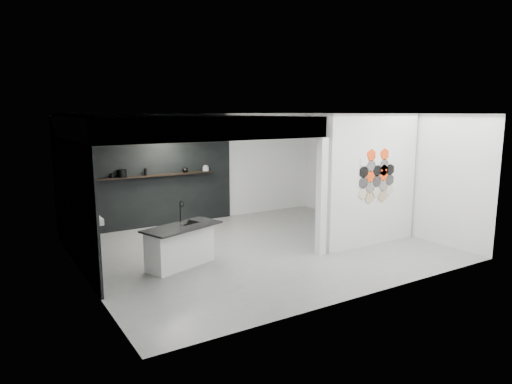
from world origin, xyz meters
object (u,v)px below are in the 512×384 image
object	(u,v)px
partition_panel	(373,180)
bottle_dark	(145,172)
wall_basin	(89,220)
glass_vase	(206,168)
kitchen_island	(180,245)
glass_bowl	(206,169)
kettle	(185,170)
utensil_cup	(112,175)
stockpot	(122,173)

from	to	relation	value
partition_panel	bottle_dark	size ratio (longest dim) A/B	16.39
wall_basin	glass_vase	bearing A→B (deg)	31.35
kitchen_island	glass_vase	world-z (taller)	glass_vase
glass_bowl	bottle_dark	size ratio (longest dim) A/B	0.93
partition_panel	glass_bowl	size ratio (longest dim) A/B	17.71
wall_basin	glass_vase	size ratio (longest dim) A/B	4.01
wall_basin	kettle	distance (m)	3.53
wall_basin	kitchen_island	xyz separation A→B (m)	(1.39, -0.98, -0.45)
glass_bowl	utensil_cup	size ratio (longest dim) A/B	1.41
wall_basin	glass_vase	distance (m)	4.01
glass_vase	utensil_cup	world-z (taller)	glass_vase
utensil_cup	glass_bowl	bearing A→B (deg)	0.00
partition_panel	bottle_dark	xyz separation A→B (m)	(-3.68, 3.87, 0.01)
partition_panel	glass_bowl	bearing A→B (deg)	118.23
bottle_dark	kitchen_island	bearing A→B (deg)	-97.29
wall_basin	stockpot	bearing A→B (deg)	59.60
stockpot	glass_vase	distance (m)	2.18
bottle_dark	utensil_cup	xyz separation A→B (m)	(-0.80, 0.00, -0.03)
kitchen_island	utensil_cup	distance (m)	3.23
partition_panel	wall_basin	distance (m)	5.78
glass_vase	bottle_dark	world-z (taller)	bottle_dark
kettle	glass_vase	bearing A→B (deg)	16.17
wall_basin	kitchen_island	bearing A→B (deg)	-35.24
glass_bowl	bottle_dark	bearing A→B (deg)	180.00
wall_basin	glass_bowl	bearing A→B (deg)	31.35
kitchen_island	bottle_dark	xyz separation A→B (m)	(0.39, 3.05, 1.00)
glass_bowl	wall_basin	bearing A→B (deg)	-148.65
bottle_dark	kettle	bearing A→B (deg)	0.00
utensil_cup	glass_vase	bearing A→B (deg)	0.00
partition_panel	kettle	bearing A→B (deg)	124.42
utensil_cup	kettle	bearing A→B (deg)	0.00
utensil_cup	partition_panel	bearing A→B (deg)	-40.75
partition_panel	glass_vase	distance (m)	4.39
bottle_dark	stockpot	bearing A→B (deg)	180.00
glass_bowl	bottle_dark	distance (m)	1.61
glass_bowl	glass_vase	size ratio (longest dim) A/B	1.06
kitchen_island	utensil_cup	world-z (taller)	utensil_cup
utensil_cup	bottle_dark	bearing A→B (deg)	0.00
wall_basin	utensil_cup	world-z (taller)	utensil_cup
stockpot	glass_bowl	size ratio (longest dim) A/B	1.41
wall_basin	stockpot	size ratio (longest dim) A/B	2.70
glass_vase	kettle	bearing A→B (deg)	180.00
kettle	glass_bowl	distance (m)	0.57
kettle	bottle_dark	world-z (taller)	bottle_dark
partition_panel	stockpot	xyz separation A→B (m)	(-4.25, 3.87, 0.01)
kitchen_island	wall_basin	bearing A→B (deg)	125.61
glass_bowl	glass_vase	world-z (taller)	glass_vase
glass_vase	bottle_dark	size ratio (longest dim) A/B	0.88
wall_basin	stockpot	distance (m)	2.46
wall_basin	stockpot	xyz separation A→B (m)	(1.21, 2.07, 0.56)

